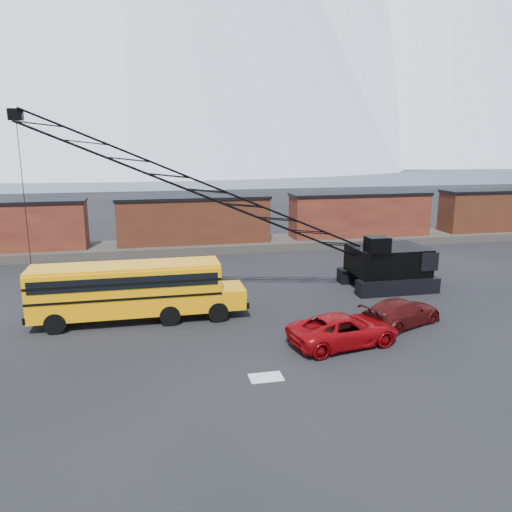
% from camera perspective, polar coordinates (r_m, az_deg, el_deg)
% --- Properties ---
extents(ground, '(160.00, 160.00, 0.00)m').
position_cam_1_polar(ground, '(24.90, -2.14, -9.79)').
color(ground, black).
rests_on(ground, ground).
extents(gravel_berm, '(120.00, 5.00, 0.70)m').
position_cam_1_polar(gravel_berm, '(45.75, -7.01, 1.13)').
color(gravel_berm, '#443D38').
rests_on(gravel_berm, ground).
extents(boxcar_west_near, '(13.70, 3.10, 4.17)m').
position_cam_1_polar(boxcar_west_near, '(46.73, -27.05, 3.07)').
color(boxcar_west_near, '#481614').
rests_on(boxcar_west_near, gravel_berm).
extents(boxcar_mid, '(13.70, 3.10, 4.17)m').
position_cam_1_polar(boxcar_mid, '(45.33, -7.10, 4.12)').
color(boxcar_mid, '#4F2416').
rests_on(boxcar_mid, gravel_berm).
extents(boxcar_east_near, '(13.70, 3.10, 4.17)m').
position_cam_1_polar(boxcar_east_near, '(49.37, 11.79, 4.66)').
color(boxcar_east_near, '#481614').
rests_on(boxcar_east_near, gravel_berm).
extents(boxcar_east_far, '(13.70, 3.10, 4.17)m').
position_cam_1_polar(boxcar_east_far, '(57.73, 26.52, 4.74)').
color(boxcar_east_far, '#4F2416').
rests_on(boxcar_east_far, gravel_berm).
extents(snow_patch, '(1.40, 0.90, 0.02)m').
position_cam_1_polar(snow_patch, '(21.43, 1.15, -13.69)').
color(snow_patch, silver).
rests_on(snow_patch, ground).
extents(school_bus, '(11.65, 2.65, 3.19)m').
position_cam_1_polar(school_bus, '(27.94, -13.82, -3.71)').
color(school_bus, orange).
rests_on(school_bus, ground).
extents(red_pickup, '(5.85, 3.47, 1.52)m').
position_cam_1_polar(red_pickup, '(24.69, 10.02, -8.29)').
color(red_pickup, '#90070B').
rests_on(red_pickup, ground).
extents(maroon_suv, '(5.39, 3.83, 1.45)m').
position_cam_1_polar(maroon_suv, '(27.91, 16.26, -6.18)').
color(maroon_suv, '#410C0B').
rests_on(maroon_suv, ground).
extents(crawler_crane, '(25.21, 4.20, 11.48)m').
position_cam_1_polar(crawler_crane, '(29.95, -3.48, 6.60)').
color(crawler_crane, black).
rests_on(crawler_crane, ground).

